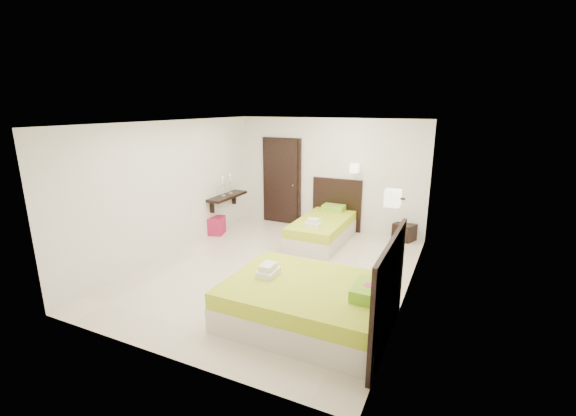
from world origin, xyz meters
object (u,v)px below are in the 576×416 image
at_px(ottoman, 215,225).
at_px(nightstand, 404,232).
at_px(bed_double, 313,302).
at_px(bed_single, 324,228).

bearing_deg(ottoman, nightstand, 19.51).
xyz_separation_m(bed_double, ottoman, (-3.43, 2.55, -0.12)).
bearing_deg(bed_single, bed_double, -72.45).
height_order(bed_single, nightstand, bed_single).
xyz_separation_m(bed_single, ottoman, (-2.43, -0.62, -0.10)).
height_order(bed_double, ottoman, bed_double).
bearing_deg(bed_double, bed_single, 107.55).
bearing_deg(bed_single, ottoman, -165.72).
relative_size(bed_double, ottoman, 5.45).
bearing_deg(bed_single, nightstand, 26.87).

